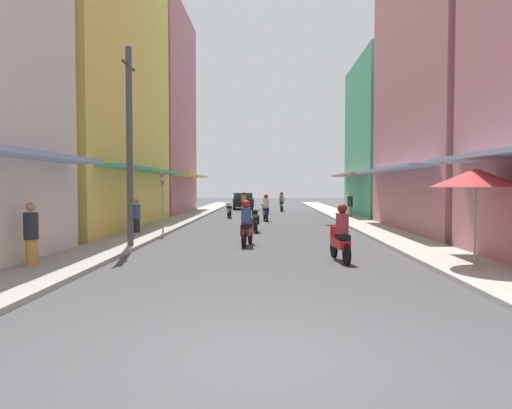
{
  "coord_description": "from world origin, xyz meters",
  "views": [
    {
      "loc": [
        0.12,
        -5.54,
        2.06
      ],
      "look_at": [
        -0.53,
        19.37,
        1.05
      ],
      "focal_mm": 32.46,
      "sensor_mm": 36.0,
      "label": 1
    }
  ],
  "objects_px": {
    "pedestrian_foreground": "(136,213)",
    "vendor_umbrella": "(476,178)",
    "motorbike_black": "(255,221)",
    "utility_pole": "(129,146)",
    "motorbike_blue": "(266,209)",
    "pedestrian_far": "(31,237)",
    "motorbike_orange": "(244,203)",
    "motorbike_maroon": "(247,225)",
    "pedestrian_crossing": "(350,205)",
    "motorbike_red": "(340,236)",
    "parked_car": "(243,201)",
    "motorbike_silver": "(229,210)",
    "street_sign_no_entry": "(163,194)",
    "motorbike_white": "(282,203)"
  },
  "relations": [
    {
      "from": "street_sign_no_entry",
      "to": "motorbike_maroon",
      "type": "bearing_deg",
      "value": -42.04
    },
    {
      "from": "motorbike_white",
      "to": "motorbike_orange",
      "type": "height_order",
      "value": "same"
    },
    {
      "from": "motorbike_silver",
      "to": "vendor_umbrella",
      "type": "bearing_deg",
      "value": -67.53
    },
    {
      "from": "pedestrian_crossing",
      "to": "motorbike_red",
      "type": "bearing_deg",
      "value": -100.86
    },
    {
      "from": "pedestrian_far",
      "to": "pedestrian_foreground",
      "type": "height_order",
      "value": "pedestrian_far"
    },
    {
      "from": "motorbike_maroon",
      "to": "utility_pole",
      "type": "distance_m",
      "value": 4.67
    },
    {
      "from": "pedestrian_foreground",
      "to": "motorbike_black",
      "type": "bearing_deg",
      "value": 17.53
    },
    {
      "from": "motorbike_white",
      "to": "motorbike_maroon",
      "type": "relative_size",
      "value": 1.0
    },
    {
      "from": "motorbike_red",
      "to": "pedestrian_far",
      "type": "relative_size",
      "value": 1.09
    },
    {
      "from": "pedestrian_foreground",
      "to": "utility_pole",
      "type": "relative_size",
      "value": 0.25
    },
    {
      "from": "motorbike_black",
      "to": "pedestrian_crossing",
      "type": "relative_size",
      "value": 1.1
    },
    {
      "from": "parked_car",
      "to": "pedestrian_crossing",
      "type": "distance_m",
      "value": 13.67
    },
    {
      "from": "parked_car",
      "to": "pedestrian_far",
      "type": "height_order",
      "value": "pedestrian_far"
    },
    {
      "from": "motorbike_red",
      "to": "pedestrian_far",
      "type": "height_order",
      "value": "pedestrian_far"
    },
    {
      "from": "motorbike_maroon",
      "to": "pedestrian_far",
      "type": "bearing_deg",
      "value": -136.47
    },
    {
      "from": "pedestrian_foreground",
      "to": "vendor_umbrella",
      "type": "distance_m",
      "value": 13.11
    },
    {
      "from": "motorbike_red",
      "to": "motorbike_maroon",
      "type": "relative_size",
      "value": 1.0
    },
    {
      "from": "pedestrian_far",
      "to": "vendor_umbrella",
      "type": "bearing_deg",
      "value": 2.0
    },
    {
      "from": "motorbike_red",
      "to": "pedestrian_far",
      "type": "bearing_deg",
      "value": -168.49
    },
    {
      "from": "motorbike_blue",
      "to": "motorbike_red",
      "type": "bearing_deg",
      "value": -81.73
    },
    {
      "from": "motorbike_maroon",
      "to": "parked_car",
      "type": "height_order",
      "value": "motorbike_maroon"
    },
    {
      "from": "pedestrian_far",
      "to": "street_sign_no_entry",
      "type": "height_order",
      "value": "street_sign_no_entry"
    },
    {
      "from": "motorbike_black",
      "to": "motorbike_maroon",
      "type": "xyz_separation_m",
      "value": [
        -0.15,
        -4.87,
        0.2
      ]
    },
    {
      "from": "motorbike_white",
      "to": "vendor_umbrella",
      "type": "distance_m",
      "value": 26.32
    },
    {
      "from": "motorbike_blue",
      "to": "utility_pole",
      "type": "xyz_separation_m",
      "value": [
        -4.33,
        -12.19,
        2.62
      ]
    },
    {
      "from": "street_sign_no_entry",
      "to": "motorbike_blue",
      "type": "bearing_deg",
      "value": 62.11
    },
    {
      "from": "vendor_umbrella",
      "to": "motorbike_silver",
      "type": "bearing_deg",
      "value": 112.47
    },
    {
      "from": "motorbike_orange",
      "to": "pedestrian_far",
      "type": "bearing_deg",
      "value": -98.85
    },
    {
      "from": "motorbike_maroon",
      "to": "pedestrian_foreground",
      "type": "distance_m",
      "value": 5.81
    },
    {
      "from": "vendor_umbrella",
      "to": "motorbike_orange",
      "type": "bearing_deg",
      "value": 105.86
    },
    {
      "from": "motorbike_red",
      "to": "pedestrian_crossing",
      "type": "height_order",
      "value": "pedestrian_crossing"
    },
    {
      "from": "motorbike_blue",
      "to": "pedestrian_far",
      "type": "xyz_separation_m",
      "value": [
        -5.59,
        -16.06,
        0.13
      ]
    },
    {
      "from": "parked_car",
      "to": "utility_pole",
      "type": "bearing_deg",
      "value": -94.92
    },
    {
      "from": "parked_car",
      "to": "street_sign_no_entry",
      "type": "xyz_separation_m",
      "value": [
        -2.13,
        -21.72,
        0.98
      ]
    },
    {
      "from": "parked_car",
      "to": "pedestrian_far",
      "type": "distance_m",
      "value": 29.99
    },
    {
      "from": "motorbike_blue",
      "to": "utility_pole",
      "type": "relative_size",
      "value": 0.28
    },
    {
      "from": "parked_car",
      "to": "pedestrian_foreground",
      "type": "height_order",
      "value": "pedestrian_foreground"
    },
    {
      "from": "motorbike_silver",
      "to": "utility_pole",
      "type": "xyz_separation_m",
      "value": [
        -1.96,
        -14.77,
        2.83
      ]
    },
    {
      "from": "motorbike_black",
      "to": "motorbike_maroon",
      "type": "distance_m",
      "value": 4.87
    },
    {
      "from": "parked_car",
      "to": "vendor_umbrella",
      "type": "bearing_deg",
      "value": -76.08
    },
    {
      "from": "motorbike_red",
      "to": "street_sign_no_entry",
      "type": "bearing_deg",
      "value": 134.31
    },
    {
      "from": "motorbike_black",
      "to": "utility_pole",
      "type": "relative_size",
      "value": 0.28
    },
    {
      "from": "motorbike_black",
      "to": "pedestrian_crossing",
      "type": "distance_m",
      "value": 10.4
    },
    {
      "from": "motorbike_black",
      "to": "utility_pole",
      "type": "distance_m",
      "value": 7.51
    },
    {
      "from": "pedestrian_crossing",
      "to": "pedestrian_foreground",
      "type": "distance_m",
      "value": 14.77
    },
    {
      "from": "utility_pole",
      "to": "street_sign_no_entry",
      "type": "height_order",
      "value": "utility_pole"
    },
    {
      "from": "motorbike_red",
      "to": "parked_car",
      "type": "relative_size",
      "value": 0.43
    },
    {
      "from": "motorbike_orange",
      "to": "utility_pole",
      "type": "bearing_deg",
      "value": -97.09
    },
    {
      "from": "motorbike_silver",
      "to": "vendor_umbrella",
      "type": "xyz_separation_m",
      "value": [
        7.55,
        -18.26,
        1.75
      ]
    },
    {
      "from": "motorbike_silver",
      "to": "motorbike_orange",
      "type": "height_order",
      "value": "motorbike_orange"
    }
  ]
}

